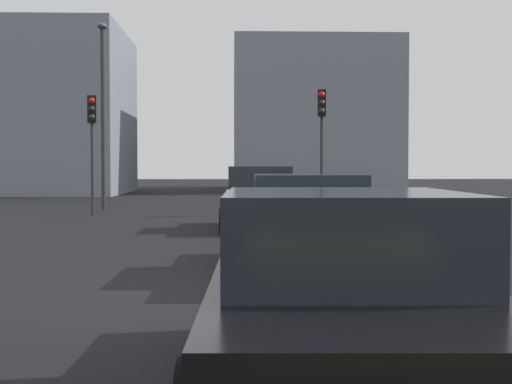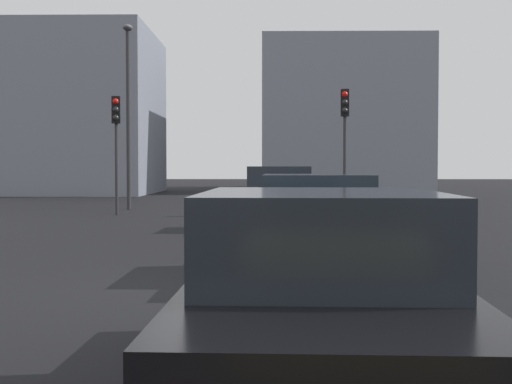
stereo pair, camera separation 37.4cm
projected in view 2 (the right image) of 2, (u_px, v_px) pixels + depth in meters
ground_plane at (187, 298)px, 9.14m from camera, size 160.00×160.00×0.20m
car_grey_left_lead at (279, 199)px, 18.05m from camera, size 4.09×2.06×1.63m
car_teal_left_second at (315, 225)px, 10.65m from camera, size 4.68×2.08×1.51m
car_black_left_third at (320, 300)px, 4.79m from camera, size 4.26×2.09×1.46m
traffic_light_near_left at (116, 130)px, 23.08m from camera, size 0.33×0.30×3.96m
traffic_light_near_right at (345, 125)px, 23.17m from camera, size 0.33×0.30×4.21m
street_lamp_kerbside at (128, 100)px, 26.16m from camera, size 0.56×0.36×6.97m
building_facade_left at (337, 121)px, 48.77m from camera, size 15.05×10.48×9.67m
building_facade_center at (86, 114)px, 42.25m from camera, size 10.42×8.33×9.71m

